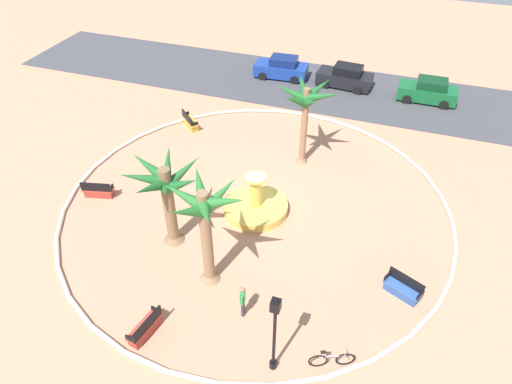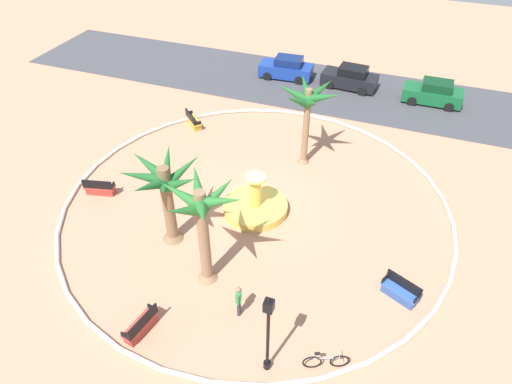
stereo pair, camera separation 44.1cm
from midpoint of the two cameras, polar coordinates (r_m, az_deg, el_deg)
name	(u,v)px [view 1 (the left image)]	position (r m, az deg, el deg)	size (l,w,h in m)	color
ground_plane	(256,205)	(23.93, -0.50, -1.68)	(80.00, 80.00, 0.00)	tan
plaza_curb	(256,204)	(23.86, -0.50, -1.49)	(19.94, 19.94, 0.20)	silver
street_asphalt	(319,87)	(35.61, 7.43, 12.81)	(48.00, 8.00, 0.03)	#424247
fountain	(256,206)	(23.42, -0.60, -1.74)	(3.29, 3.29, 2.20)	gold
palm_tree_near_fountain	(306,103)	(25.18, 5.72, 10.90)	(3.57, 3.36, 4.93)	#8E6B4C
palm_tree_by_curb	(165,189)	(20.42, -11.81, 0.38)	(3.79, 3.80, 4.44)	brown
palm_tree_mid_plaza	(205,216)	(17.96, -7.08, -3.03)	(3.51, 3.28, 5.11)	#8E6B4C
bench_east	(145,328)	(19.06, -14.26, -16.10)	(0.78, 1.66, 1.00)	#B73D33
bench_west	(402,289)	(20.53, 17.12, -11.46)	(1.66, 1.12, 1.00)	#335BA8
bench_north	(98,191)	(25.75, -19.44, 0.11)	(1.67, 0.86, 1.00)	#B73D33
bench_southeast	(190,122)	(30.46, -8.59, 8.55)	(1.52, 1.45, 1.00)	gold
lamppost	(275,329)	(16.08, 1.51, -16.67)	(0.32, 0.32, 4.01)	black
bicycle_red_frame	(331,360)	(17.94, 8.61, -19.90)	(1.61, 0.74, 0.94)	black
person_cyclist_helmet	(243,300)	(18.63, -2.36, -13.21)	(0.28, 0.52, 1.62)	#33333D
parked_car_leftmost	(282,68)	(36.54, 2.83, 15.12)	(4.09, 2.10, 1.67)	navy
parked_car_second	(345,77)	(35.64, 10.65, 13.85)	(4.12, 2.15, 1.67)	black
parked_car_third	(428,91)	(35.10, 20.22, 11.68)	(4.01, 1.93, 1.67)	#145B2D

